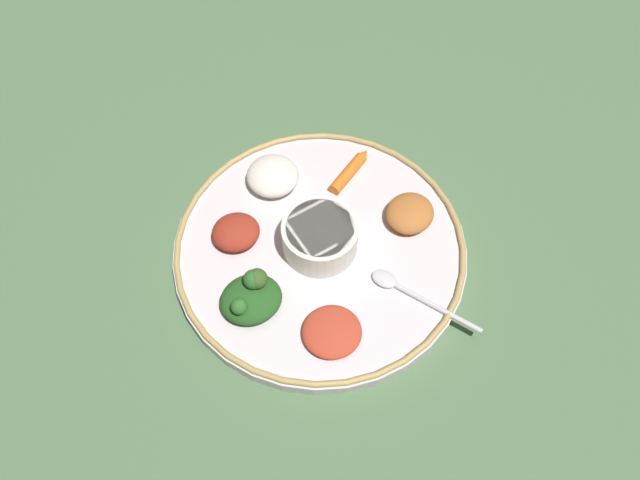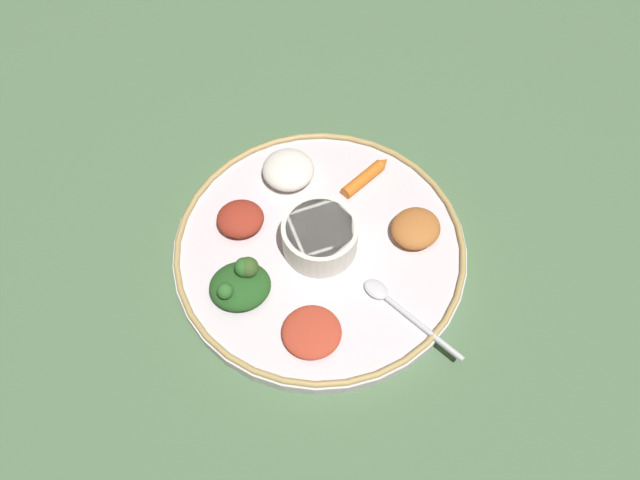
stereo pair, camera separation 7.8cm
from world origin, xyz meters
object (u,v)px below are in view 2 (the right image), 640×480
object	(u,v)px
center_bowl	(320,236)
greens_pile	(241,283)
carrot_near_spoon	(366,177)
spoon	(397,306)

from	to	relation	value
center_bowl	greens_pile	world-z (taller)	greens_pile
center_bowl	carrot_near_spoon	distance (m)	0.13
spoon	carrot_near_spoon	xyz separation A→B (m)	(-0.20, -0.04, 0.00)
carrot_near_spoon	center_bowl	bearing A→B (deg)	-29.26
spoon	greens_pile	distance (m)	0.20
greens_pile	carrot_near_spoon	world-z (taller)	greens_pile
spoon	greens_pile	bearing A→B (deg)	-95.31
greens_pile	carrot_near_spoon	xyz separation A→B (m)	(-0.18, 0.16, -0.01)
center_bowl	spoon	xyz separation A→B (m)	(0.09, 0.10, -0.02)
spoon	greens_pile	world-z (taller)	greens_pile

